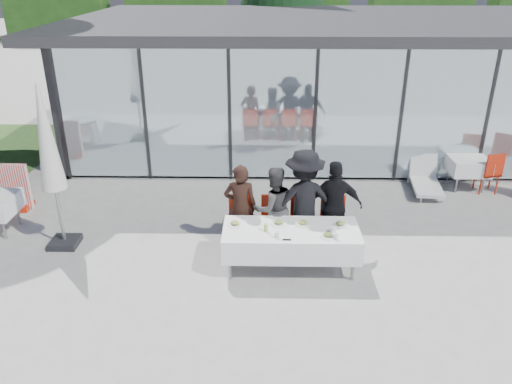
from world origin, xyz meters
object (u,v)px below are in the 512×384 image
at_px(diner_b, 274,208).
at_px(spare_chair_b, 491,171).
at_px(plate_d, 341,224).
at_px(juice_bottle, 266,227).
at_px(diner_c, 304,201).
at_px(plate_extra, 328,235).
at_px(dining_table, 291,240).
at_px(market_umbrella, 48,147).
at_px(lounger, 425,179).
at_px(diner_a, 241,207).
at_px(diner_chair_a, 241,219).
at_px(plate_c, 303,223).
at_px(plate_a, 235,224).
at_px(spare_table_right, 468,165).
at_px(diner_chair_d, 333,220).
at_px(folded_eyeglasses, 287,240).
at_px(diner_d, 334,206).
at_px(diner_chair_c, 303,220).
at_px(diner_chair_b, 273,219).
at_px(plate_b, 279,223).

relative_size(diner_b, spare_chair_b, 1.61).
xyz_separation_m(plate_d, juice_bottle, (-1.25, -0.23, 0.04)).
height_order(diner_c, plate_extra, diner_c).
distance_m(dining_table, diner_b, 0.79).
bearing_deg(market_umbrella, lounger, 19.93).
relative_size(diner_a, diner_chair_a, 1.65).
bearing_deg(plate_c, plate_a, -178.15).
distance_m(diner_c, plate_extra, 1.01).
xyz_separation_m(plate_extra, juice_bottle, (-1.00, 0.17, 0.04)).
bearing_deg(lounger, spare_table_right, 8.33).
distance_m(plate_a, spare_chair_b, 6.34).
bearing_deg(plate_a, diner_chair_d, 19.89).
distance_m(plate_extra, market_umbrella, 4.92).
relative_size(diner_a, plate_c, 6.16).
bearing_deg(diner_b, diner_c, 161.08).
relative_size(plate_c, folded_eyeglasses, 1.86).
bearing_deg(diner_d, diner_c, -1.09).
xyz_separation_m(diner_d, plate_extra, (-0.21, -0.94, -0.06)).
distance_m(diner_chair_a, plate_c, 1.24).
xyz_separation_m(diner_chair_a, diner_b, (0.59, -0.06, 0.25)).
relative_size(plate_extra, market_umbrella, 0.09).
height_order(dining_table, diner_a, diner_a).
xyz_separation_m(plate_c, juice_bottle, (-0.62, -0.25, 0.04)).
xyz_separation_m(diner_chair_d, market_umbrella, (-4.91, -0.07, 1.37)).
xyz_separation_m(diner_b, diner_chair_c, (0.53, 0.06, -0.25)).
xyz_separation_m(diner_chair_b, plate_extra, (0.86, -1.00, 0.24)).
bearing_deg(folded_eyeglasses, diner_c, 72.61).
bearing_deg(diner_b, folded_eyeglasses, 81.60).
bearing_deg(diner_chair_a, juice_bottle, -61.59).
relative_size(juice_bottle, folded_eyeglasses, 0.98).
bearing_deg(folded_eyeglasses, juice_bottle, 139.39).
bearing_deg(diner_chair_b, diner_chair_c, 0.00).
distance_m(dining_table, spare_table_right, 5.46).
bearing_deg(plate_b, lounger, 42.80).
distance_m(diner_a, plate_c, 1.19).
height_order(diner_chair_d, folded_eyeglasses, diner_chair_d).
bearing_deg(diner_chair_d, plate_a, -160.11).
bearing_deg(diner_chair_b, market_umbrella, -178.96).
xyz_separation_m(diner_chair_c, folded_eyeglasses, (-0.33, -1.12, 0.22)).
relative_size(diner_chair_a, diner_chair_c, 1.00).
bearing_deg(diner_a, lounger, -147.18).
relative_size(diner_chair_d, juice_bottle, 7.10).
height_order(dining_table, folded_eyeglasses, folded_eyeglasses).
xyz_separation_m(plate_a, spare_chair_b, (5.54, 3.06, -0.24)).
bearing_deg(diner_chair_d, market_umbrella, -179.19).
distance_m(diner_chair_a, diner_chair_c, 1.12).
bearing_deg(diner_c, folded_eyeglasses, 63.55).
relative_size(diner_chair_d, plate_d, 3.73).
bearing_deg(diner_a, plate_b, 141.42).
relative_size(diner_chair_c, diner_d, 0.58).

